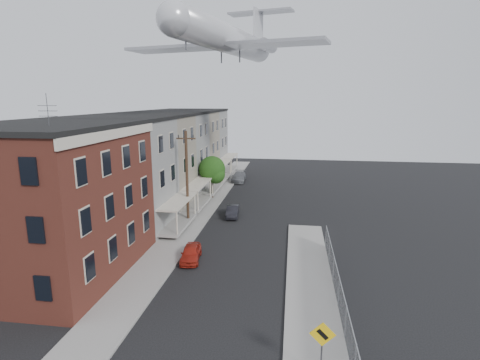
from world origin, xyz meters
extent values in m
plane|color=black|center=(0.00, 0.00, 0.00)|extent=(120.00, 120.00, 0.00)
cube|color=gray|center=(-5.50, 24.00, 0.06)|extent=(3.00, 62.00, 0.12)
cube|color=gray|center=(5.50, 6.00, 0.06)|extent=(3.00, 26.00, 0.12)
cube|color=gray|center=(-4.05, 24.00, 0.07)|extent=(0.15, 62.00, 0.14)
cube|color=gray|center=(4.05, 6.00, 0.07)|extent=(0.15, 26.00, 0.14)
cube|color=#3A1912|center=(-12.00, 7.00, 5.00)|extent=(10.00, 12.00, 10.00)
cube|color=black|center=(-12.00, 7.00, 10.15)|extent=(10.30, 12.30, 0.30)
cube|color=beige|center=(-6.92, 7.00, 9.70)|extent=(0.16, 12.20, 0.60)
cylinder|color=#515156|center=(-10.00, 5.00, 11.15)|extent=(0.04, 0.04, 2.00)
cube|color=#605F5D|center=(-12.00, 16.50, 5.00)|extent=(10.00, 7.00, 10.00)
cube|color=black|center=(-12.00, 16.50, 10.15)|extent=(10.25, 7.00, 0.30)
cube|color=gray|center=(-6.10, 16.50, 0.55)|extent=(1.80, 6.40, 0.25)
cube|color=beige|center=(-6.10, 16.50, 2.75)|extent=(1.90, 6.50, 0.15)
cube|color=slate|center=(-12.00, 23.50, 5.00)|extent=(10.00, 7.00, 10.00)
cube|color=black|center=(-12.00, 23.50, 10.15)|extent=(10.25, 7.00, 0.30)
cube|color=gray|center=(-6.10, 23.50, 0.55)|extent=(1.80, 6.40, 0.25)
cube|color=beige|center=(-6.10, 23.50, 2.75)|extent=(1.90, 6.50, 0.15)
cube|color=#605F5D|center=(-12.00, 30.50, 5.00)|extent=(10.00, 7.00, 10.00)
cube|color=black|center=(-12.00, 30.50, 10.15)|extent=(10.25, 7.00, 0.30)
cube|color=gray|center=(-6.10, 30.50, 0.55)|extent=(1.80, 6.40, 0.25)
cube|color=beige|center=(-6.10, 30.50, 2.75)|extent=(1.90, 6.50, 0.15)
cube|color=slate|center=(-12.00, 37.50, 5.00)|extent=(10.00, 7.00, 10.00)
cube|color=black|center=(-12.00, 37.50, 10.15)|extent=(10.25, 7.00, 0.30)
cube|color=gray|center=(-6.10, 37.50, 0.55)|extent=(1.80, 6.40, 0.25)
cube|color=beige|center=(-6.10, 37.50, 2.75)|extent=(1.90, 6.50, 0.15)
cube|color=#605F5D|center=(-12.00, 44.50, 5.00)|extent=(10.00, 7.00, 10.00)
cube|color=black|center=(-12.00, 44.50, 10.15)|extent=(10.25, 7.00, 0.30)
cube|color=gray|center=(-6.10, 44.50, 0.55)|extent=(1.80, 6.40, 0.25)
cube|color=beige|center=(-6.10, 44.50, 2.75)|extent=(1.90, 6.50, 0.15)
cylinder|color=gray|center=(7.00, 2.00, 0.95)|extent=(0.06, 0.06, 1.90)
cylinder|color=gray|center=(7.00, 5.00, 0.95)|extent=(0.06, 0.06, 1.90)
cylinder|color=gray|center=(7.00, 8.00, 0.95)|extent=(0.06, 0.06, 1.90)
cylinder|color=gray|center=(7.00, 11.00, 0.95)|extent=(0.06, 0.06, 1.90)
cylinder|color=gray|center=(7.00, 14.00, 0.95)|extent=(0.06, 0.06, 1.90)
cube|color=gray|center=(7.00, 5.00, 1.85)|extent=(0.04, 18.00, 0.04)
cube|color=gray|center=(7.00, 5.00, 0.95)|extent=(0.02, 18.00, 1.80)
cylinder|color=#515156|center=(5.60, -1.00, 1.30)|extent=(0.07, 0.07, 2.60)
cube|color=yellow|center=(5.60, -1.04, 2.25)|extent=(1.10, 0.03, 1.10)
cube|color=black|center=(5.60, -1.06, 2.25)|extent=(0.52, 0.02, 0.52)
cylinder|color=black|center=(-5.60, 18.00, 4.50)|extent=(0.26, 0.26, 9.00)
cube|color=black|center=(-5.60, 18.00, 8.30)|extent=(1.80, 0.12, 0.12)
cylinder|color=black|center=(-6.30, 18.00, 8.50)|extent=(0.08, 0.08, 0.25)
cylinder|color=black|center=(-4.90, 18.00, 8.50)|extent=(0.08, 0.08, 0.25)
cylinder|color=black|center=(-5.40, 28.00, 1.20)|extent=(0.24, 0.24, 2.40)
sphere|color=#133B10|center=(-5.40, 28.00, 3.60)|extent=(3.20, 3.20, 3.20)
sphere|color=#133B10|center=(-4.90, 27.70, 3.04)|extent=(2.24, 2.24, 2.24)
imported|color=#AC2316|center=(-3.17, 10.13, 0.58)|extent=(1.79, 3.54, 1.16)
imported|color=black|center=(-1.80, 21.13, 0.56)|extent=(1.44, 3.48, 1.12)
imported|color=slate|center=(-3.60, 37.94, 0.68)|extent=(2.02, 4.73, 1.36)
cylinder|color=silver|center=(-3.07, 25.85, 18.04)|extent=(7.64, 21.61, 2.87)
sphere|color=silver|center=(-5.49, 15.37, 18.04)|extent=(2.87, 2.87, 2.87)
cone|color=silver|center=(-0.65, 36.33, 18.04)|extent=(3.40, 3.27, 2.87)
cube|color=#939399|center=(-3.38, 24.54, 17.14)|extent=(21.81, 8.51, 0.31)
cylinder|color=#939399|center=(-3.46, 33.76, 18.22)|extent=(2.20, 3.82, 1.43)
cylinder|color=#939399|center=(0.74, 32.79, 18.22)|extent=(2.20, 3.82, 1.43)
cube|color=silver|center=(-0.75, 35.90, 20.55)|extent=(0.98, 3.37, 5.02)
cube|color=#939399|center=(-0.55, 36.77, 22.88)|extent=(8.82, 4.19, 0.22)
cylinder|color=#515156|center=(-5.09, 17.12, 16.43)|extent=(0.14, 0.14, 1.08)
camera|label=1|loc=(4.15, -15.22, 11.80)|focal=28.00mm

